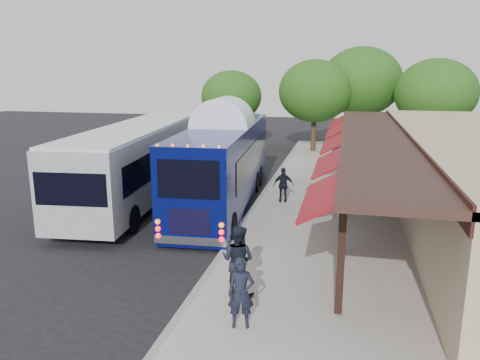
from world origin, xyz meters
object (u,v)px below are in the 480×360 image
Objects in this scene: coach_bus at (224,160)px; ped_d at (339,152)px; ped_b at (238,260)px; ped_c at (283,185)px; city_bus at (138,159)px; sign_board at (307,199)px; ped_a at (241,293)px.

ped_d is at bearing 56.85° from coach_bus.
ped_b is 8.96m from ped_c.
city_bus reaches higher than sign_board.
ped_d is (2.23, 8.21, 0.17)m from ped_c.
ped_c is at bearing 68.47° from ped_d.
ped_b is at bearing -57.05° from city_bus.
coach_bus is 2.87m from ped_c.
coach_bus reaches higher than ped_b.
city_bus is 8.35× the size of ped_c.
coach_bus is 4.38m from sign_board.
ped_a is 1.62m from ped_b.
ped_c is at bearing -75.97° from ped_b.
ped_b is at bearing -76.63° from coach_bus.
sign_board is at bearing 78.09° from ped_d.
coach_bus is 7.17× the size of ped_a.
ped_c is 8.51m from ped_d.
ped_a is (3.07, -10.13, -1.04)m from coach_bus.
ped_d is 1.57× the size of sign_board.
ped_d reaches higher than ped_a.
city_bus is 10.73× the size of sign_board.
coach_bus is at bearing 150.60° from sign_board.
coach_bus reaches higher than ped_d.
ped_b reaches higher than sign_board.
coach_bus reaches higher than ped_a.
coach_bus is 7.67× the size of ped_c.
coach_bus is 6.29× the size of ped_d.
coach_bus is at bearing -58.95° from ped_b.
ped_d is (8.87, 8.75, -0.80)m from city_bus.
coach_bus is at bearing 54.20° from ped_d.
ped_b is at bearing 76.29° from ped_d.
ped_c is at bearing -0.74° from city_bus.
ped_b is at bearing 91.24° from ped_a.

